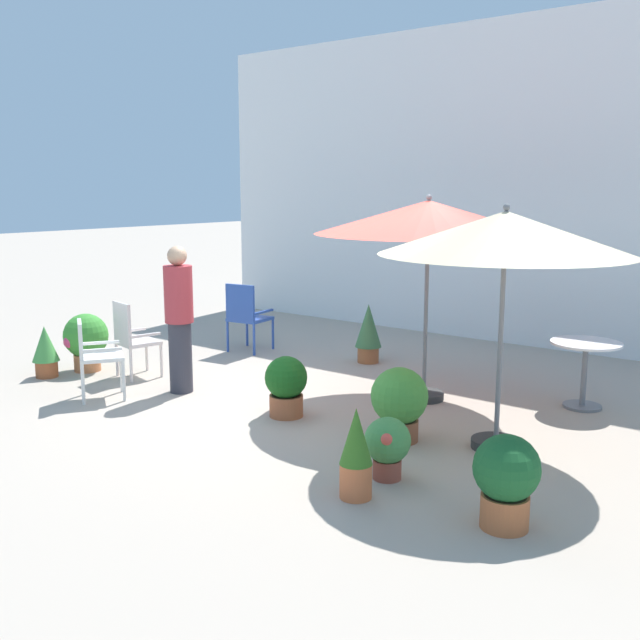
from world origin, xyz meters
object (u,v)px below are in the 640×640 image
object	(u,v)px
patio_chair_2	(94,353)
standing_person	(179,318)
patio_umbrella_0	(428,219)
potted_plant_7	(86,339)
patio_chair_1	(246,313)
potted_plant_1	(356,453)
potted_plant_0	(506,477)
potted_plant_4	(368,331)
potted_plant_6	(45,350)
potted_plant_5	(286,384)
cafe_table_0	(585,362)
potted_plant_2	(387,444)
patio_umbrella_1	(505,235)
potted_plant_3	(399,401)
patio_chair_0	(131,336)

from	to	relation	value
patio_chair_2	standing_person	size ratio (longest dim) A/B	0.53
patio_umbrella_0	potted_plant_7	bearing A→B (deg)	-159.27
patio_chair_1	potted_plant_1	xyz separation A→B (m)	(4.05, -3.10, -0.20)
patio_umbrella_0	potted_plant_7	size ratio (longest dim) A/B	3.31
potted_plant_0	potted_plant_4	xyz separation A→B (m)	(-3.43, 3.41, 0.06)
potted_plant_6	patio_umbrella_0	bearing A→B (deg)	25.85
potted_plant_0	potted_plant_5	world-z (taller)	potted_plant_0
cafe_table_0	potted_plant_1	size ratio (longest dim) A/B	1.04
patio_umbrella_0	potted_plant_1	xyz separation A→B (m)	(0.89, -2.58, -1.62)
potted_plant_2	potted_plant_7	distance (m)	4.93
patio_chair_1	patio_chair_2	bearing A→B (deg)	-83.70
patio_umbrella_1	patio_chair_2	bearing A→B (deg)	-163.14
patio_umbrella_0	potted_plant_0	distance (m)	3.48
potted_plant_7	potted_plant_0	bearing A→B (deg)	-8.01
potted_plant_2	standing_person	xyz separation A→B (m)	(-3.21, 0.69, 0.57)
patio_umbrella_1	potted_plant_1	world-z (taller)	patio_umbrella_1
potted_plant_0	potted_plant_1	bearing A→B (deg)	-168.58
patio_umbrella_0	standing_person	bearing A→B (deg)	-148.42
standing_person	patio_umbrella_0	bearing A→B (deg)	31.58
patio_umbrella_1	potted_plant_6	size ratio (longest dim) A/B	3.42
potted_plant_6	standing_person	size ratio (longest dim) A/B	0.38
patio_umbrella_1	potted_plant_1	xyz separation A→B (m)	(-0.39, -1.63, -1.55)
potted_plant_1	potted_plant_3	world-z (taller)	potted_plant_1
potted_plant_0	potted_plant_5	distance (m)	2.95
patio_umbrella_0	potted_plant_1	world-z (taller)	patio_umbrella_0
potted_plant_1	potted_plant_6	distance (m)	5.06
potted_plant_1	potted_plant_6	world-z (taller)	potted_plant_1
standing_person	potted_plant_2	bearing A→B (deg)	-12.18
potted_plant_1	potted_plant_2	world-z (taller)	potted_plant_1
cafe_table_0	potted_plant_7	size ratio (longest dim) A/B	0.99
potted_plant_7	patio_chair_1	bearing A→B (deg)	67.33
patio_umbrella_0	potted_plant_4	size ratio (longest dim) A/B	3.10
patio_umbrella_0	potted_plant_7	distance (m)	4.56
potted_plant_1	potted_plant_5	xyz separation A→B (m)	(-1.70, 1.19, -0.02)
potted_plant_1	potted_plant_2	bearing A→B (deg)	91.35
potted_plant_0	potted_plant_4	bearing A→B (deg)	135.18
patio_umbrella_1	potted_plant_0	world-z (taller)	patio_umbrella_1
patio_umbrella_1	cafe_table_0	xyz separation A→B (m)	(0.21, 1.70, -1.40)
potted_plant_2	standing_person	size ratio (longest dim) A/B	0.30
patio_chair_1	potted_plant_1	size ratio (longest dim) A/B	1.39
potted_plant_0	potted_plant_4	distance (m)	4.83
cafe_table_0	potted_plant_5	bearing A→B (deg)	-136.88
patio_chair_2	potted_plant_0	bearing A→B (deg)	-1.88
patio_umbrella_1	potted_plant_0	size ratio (longest dim) A/B	3.29
patio_chair_1	potted_plant_0	bearing A→B (deg)	-29.22
potted_plant_6	potted_plant_5	bearing A→B (deg)	10.48
potted_plant_2	potted_plant_4	size ratio (longest dim) A/B	0.65
patio_chair_0	potted_plant_3	bearing A→B (deg)	1.05
patio_chair_1	potted_plant_3	xyz separation A→B (m)	(3.64, -1.82, -0.18)
patio_chair_1	potted_plant_4	bearing A→B (deg)	17.21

